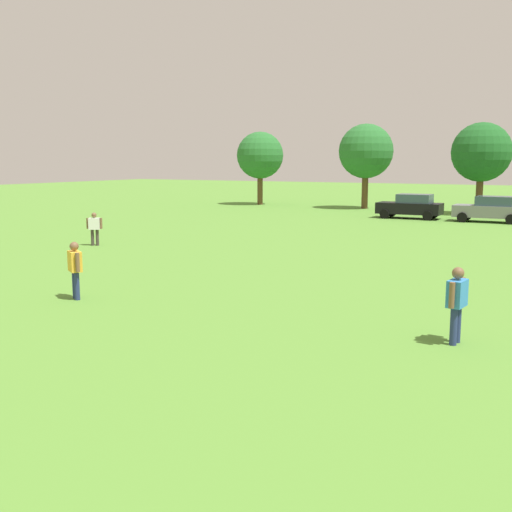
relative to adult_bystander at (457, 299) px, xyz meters
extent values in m
plane|color=#568C33|center=(-3.82, 14.30, -1.00)|extent=(160.00, 160.00, 0.00)
cylinder|color=navy|center=(-0.02, -0.12, -0.59)|extent=(0.15, 0.15, 0.82)
cylinder|color=navy|center=(0.02, 0.12, -0.59)|extent=(0.15, 0.15, 0.82)
cube|color=#337FCC|center=(0.00, 0.00, 0.12)|extent=(0.38, 0.59, 0.58)
cylinder|color=brown|center=(-0.05, -0.34, 0.13)|extent=(0.12, 0.12, 0.55)
cylinder|color=brown|center=(0.05, 0.34, 0.13)|extent=(0.12, 0.12, 0.55)
sphere|color=brown|center=(0.00, 0.00, 0.56)|extent=(0.26, 0.26, 0.26)
cylinder|color=navy|center=(-10.49, -0.55, -0.59)|extent=(0.15, 0.15, 0.81)
cylinder|color=navy|center=(-10.29, -0.68, -0.59)|extent=(0.15, 0.15, 0.81)
cube|color=yellow|center=(-10.39, -0.61, 0.10)|extent=(0.62, 0.55, 0.57)
cylinder|color=brown|center=(-10.67, -0.43, 0.11)|extent=(0.12, 0.12, 0.54)
cylinder|color=brown|center=(-10.11, -0.80, 0.11)|extent=(0.12, 0.12, 0.54)
sphere|color=brown|center=(-10.39, -0.61, 0.53)|extent=(0.25, 0.25, 0.25)
cylinder|color=#3F3833|center=(-17.91, 8.16, -0.62)|extent=(0.14, 0.14, 0.76)
cylinder|color=#3F3833|center=(-17.71, 8.27, -0.62)|extent=(0.14, 0.14, 0.76)
cube|color=white|center=(-17.81, 8.22, 0.03)|extent=(0.58, 0.49, 0.54)
cylinder|color=brown|center=(-18.08, 8.07, 0.04)|extent=(0.11, 0.11, 0.50)
cylinder|color=brown|center=(-17.53, 8.37, 0.04)|extent=(0.11, 0.11, 0.50)
sphere|color=brown|center=(-17.81, 8.22, 0.43)|extent=(0.24, 0.24, 0.24)
cube|color=black|center=(-8.31, 28.80, -0.30)|extent=(4.30, 1.80, 0.76)
cube|color=#334756|center=(-7.97, 28.80, 0.38)|extent=(2.24, 1.58, 0.60)
cylinder|color=black|center=(-9.77, 27.90, -0.68)|extent=(0.64, 0.22, 0.64)
cylinder|color=black|center=(-9.77, 29.70, -0.68)|extent=(0.64, 0.22, 0.64)
cylinder|color=black|center=(-6.85, 27.90, -0.68)|extent=(0.64, 0.22, 0.64)
cylinder|color=black|center=(-6.85, 29.70, -0.68)|extent=(0.64, 0.22, 0.64)
cube|color=slate|center=(-3.15, 28.63, -0.30)|extent=(4.30, 1.80, 0.76)
cube|color=#334756|center=(-2.81, 28.63, 0.38)|extent=(2.24, 1.58, 0.60)
cylinder|color=black|center=(-4.62, 27.73, -0.68)|extent=(0.64, 0.22, 0.64)
cylinder|color=black|center=(-4.62, 29.53, -0.68)|extent=(0.64, 0.22, 0.64)
cylinder|color=black|center=(-1.69, 27.73, -0.68)|extent=(0.64, 0.22, 0.64)
cylinder|color=brown|center=(-23.72, 36.08, 0.32)|extent=(0.49, 0.49, 2.65)
sphere|color=#286B2D|center=(-23.72, 36.08, 3.42)|extent=(4.18, 4.18, 4.18)
cylinder|color=brown|center=(-13.85, 35.96, 0.41)|extent=(0.52, 0.52, 2.82)
sphere|color=#286B2D|center=(-13.85, 35.96, 3.71)|extent=(4.45, 4.45, 4.45)
cylinder|color=brown|center=(-4.59, 34.26, 0.36)|extent=(0.50, 0.50, 2.72)
sphere|color=#1E5B23|center=(-4.59, 34.26, 3.55)|extent=(4.30, 4.30, 4.30)
camera|label=1|loc=(2.26, -13.39, 2.92)|focal=43.18mm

